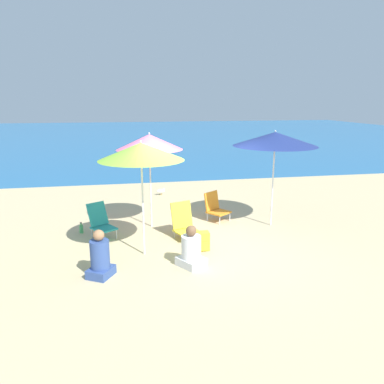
{
  "coord_description": "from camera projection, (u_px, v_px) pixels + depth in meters",
  "views": [
    {
      "loc": [
        -1.56,
        -7.23,
        3.02
      ],
      "look_at": [
        -0.02,
        0.8,
        1.0
      ],
      "focal_mm": 35.0,
      "sensor_mm": 36.0,
      "label": 1
    }
  ],
  "objects": [
    {
      "name": "backpack_yellow",
      "position": [
        203.0,
        241.0,
        7.7
      ],
      "size": [
        0.26,
        0.24,
        0.39
      ],
      "color": "yellow",
      "rests_on": "ground"
    },
    {
      "name": "beach_chair_yellow",
      "position": [
        184.0,
        223.0,
        8.38
      ],
      "size": [
        0.66,
        0.73,
        0.79
      ],
      "rotation": [
        0.0,
        0.0,
        0.34
      ],
      "color": "silver",
      "rests_on": "ground"
    },
    {
      "name": "beach_chair_orange",
      "position": [
        215.0,
        207.0,
        9.57
      ],
      "size": [
        0.71,
        0.72,
        0.73
      ],
      "rotation": [
        0.0,
        0.0,
        0.64
      ],
      "color": "silver",
      "rests_on": "ground"
    },
    {
      "name": "ground_plane",
      "position": [
        200.0,
        247.0,
        7.9
      ],
      "size": [
        60.0,
        60.0,
        0.0
      ],
      "primitive_type": "plane",
      "color": "#C6B284"
    },
    {
      "name": "sea_water",
      "position": [
        138.0,
        135.0,
        33.15
      ],
      "size": [
        60.0,
        40.0,
        0.01
      ],
      "color": "#23669E",
      "rests_on": "ground"
    },
    {
      "name": "beach_umbrella_pink",
      "position": [
        149.0,
        142.0,
        8.67
      ],
      "size": [
        1.56,
        1.56,
        2.29
      ],
      "color": "white",
      "rests_on": "ground"
    },
    {
      "name": "beach_umbrella_lime",
      "position": [
        141.0,
        152.0,
        7.04
      ],
      "size": [
        1.64,
        1.64,
        2.28
      ],
      "color": "white",
      "rests_on": "ground"
    },
    {
      "name": "beach_umbrella_navy",
      "position": [
        275.0,
        139.0,
        8.76
      ],
      "size": [
        1.98,
        1.98,
        2.33
      ],
      "color": "white",
      "rests_on": "ground"
    },
    {
      "name": "beach_chair_teal",
      "position": [
        101.0,
        221.0,
        8.39
      ],
      "size": [
        0.69,
        0.76,
        0.77
      ],
      "rotation": [
        0.0,
        0.0,
        0.55
      ],
      "color": "silver",
      "rests_on": "ground"
    },
    {
      "name": "person_seated_far",
      "position": [
        100.0,
        258.0,
        6.5
      ],
      "size": [
        0.54,
        0.56,
        0.86
      ],
      "rotation": [
        0.0,
        0.0,
        -0.53
      ],
      "color": "#334C8C",
      "rests_on": "ground"
    },
    {
      "name": "seagull",
      "position": [
        161.0,
        191.0,
        12.15
      ],
      "size": [
        0.27,
        0.11,
        0.23
      ],
      "color": "gold",
      "rests_on": "ground"
    },
    {
      "name": "person_seated_near",
      "position": [
        191.0,
        250.0,
        6.92
      ],
      "size": [
        0.6,
        0.62,
        0.79
      ],
      "rotation": [
        0.0,
        0.0,
        0.57
      ],
      "color": "silver",
      "rests_on": "ground"
    },
    {
      "name": "water_bottle",
      "position": [
        81.0,
        229.0,
        8.71
      ],
      "size": [
        0.09,
        0.09,
        0.25
      ],
      "color": "#4CB266",
      "rests_on": "ground"
    }
  ]
}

